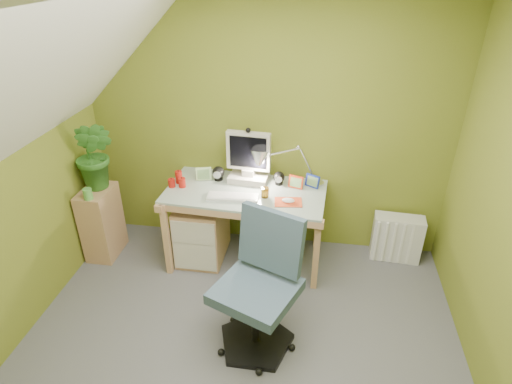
# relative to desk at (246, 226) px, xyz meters

# --- Properties ---
(floor) EXTENTS (3.20, 3.20, 0.01)m
(floor) POSITION_rel_desk_xyz_m (0.13, -1.23, -0.37)
(floor) COLOR #58585E
(floor) RESTS_ON ground
(wall_back) EXTENTS (3.20, 0.01, 2.40)m
(wall_back) POSITION_rel_desk_xyz_m (0.13, 0.37, 0.84)
(wall_back) COLOR olive
(wall_back) RESTS_ON floor
(slope_ceiling) EXTENTS (1.10, 3.20, 1.10)m
(slope_ceiling) POSITION_rel_desk_xyz_m (-0.87, -1.23, 1.49)
(slope_ceiling) COLOR white
(slope_ceiling) RESTS_ON wall_left
(desk) EXTENTS (1.39, 0.75, 0.72)m
(desk) POSITION_rel_desk_xyz_m (0.00, 0.00, 0.00)
(desk) COLOR tan
(desk) RESTS_ON floor
(monitor) EXTENTS (0.36, 0.23, 0.47)m
(monitor) POSITION_rel_desk_xyz_m (0.00, 0.18, 0.60)
(monitor) COLOR #BBB3A8
(monitor) RESTS_ON desk
(speaker_left) EXTENTS (0.12, 0.12, 0.13)m
(speaker_left) POSITION_rel_desk_xyz_m (-0.27, 0.16, 0.43)
(speaker_left) COLOR black
(speaker_left) RESTS_ON desk
(speaker_right) EXTENTS (0.10, 0.10, 0.12)m
(speaker_right) POSITION_rel_desk_xyz_m (0.27, 0.16, 0.42)
(speaker_right) COLOR black
(speaker_right) RESTS_ON desk
(keyboard) EXTENTS (0.43, 0.16, 0.02)m
(keyboard) POSITION_rel_desk_xyz_m (-0.08, -0.14, 0.37)
(keyboard) COLOR silver
(keyboard) RESTS_ON desk
(mousepad) EXTENTS (0.24, 0.18, 0.01)m
(mousepad) POSITION_rel_desk_xyz_m (0.38, -0.14, 0.37)
(mousepad) COLOR #D34721
(mousepad) RESTS_ON desk
(mouse) EXTENTS (0.11, 0.08, 0.04)m
(mouse) POSITION_rel_desk_xyz_m (0.38, -0.14, 0.38)
(mouse) COLOR white
(mouse) RESTS_ON mousepad
(amber_tumbler) EXTENTS (0.08, 0.08, 0.08)m
(amber_tumbler) POSITION_rel_desk_xyz_m (0.18, -0.08, 0.40)
(amber_tumbler) COLOR #926515
(amber_tumbler) RESTS_ON desk
(candle_cluster) EXTENTS (0.15, 0.13, 0.11)m
(candle_cluster) POSITION_rel_desk_xyz_m (-0.60, 0.01, 0.42)
(candle_cluster) COLOR #B3180F
(candle_cluster) RESTS_ON desk
(photo_frame_red) EXTENTS (0.13, 0.06, 0.11)m
(photo_frame_red) POSITION_rel_desk_xyz_m (0.42, 0.12, 0.42)
(photo_frame_red) COLOR red
(photo_frame_red) RESTS_ON desk
(photo_frame_blue) EXTENTS (0.12, 0.08, 0.11)m
(photo_frame_blue) POSITION_rel_desk_xyz_m (0.56, 0.16, 0.42)
(photo_frame_blue) COLOR navy
(photo_frame_blue) RESTS_ON desk
(photo_frame_green) EXTENTS (0.14, 0.05, 0.12)m
(photo_frame_green) POSITION_rel_desk_xyz_m (-0.40, 0.14, 0.42)
(photo_frame_green) COLOR #B1D391
(photo_frame_green) RESTS_ON desk
(desk_lamp) EXTENTS (0.54, 0.32, 0.54)m
(desk_lamp) POSITION_rel_desk_xyz_m (0.45, 0.18, 0.63)
(desk_lamp) COLOR #ACADB1
(desk_lamp) RESTS_ON desk
(side_ledge) EXTENTS (0.25, 0.39, 0.67)m
(side_ledge) POSITION_rel_desk_xyz_m (-1.32, -0.11, -0.03)
(side_ledge) COLOR tan
(side_ledge) RESTS_ON floor
(potted_plant) EXTENTS (0.39, 0.33, 0.64)m
(potted_plant) POSITION_rel_desk_xyz_m (-1.29, -0.06, 0.63)
(potted_plant) COLOR #306B23
(potted_plant) RESTS_ON side_ledge
(green_cup) EXTENTS (0.08, 0.08, 0.10)m
(green_cup) POSITION_rel_desk_xyz_m (-1.30, -0.26, 0.36)
(green_cup) COLOR #5AA545
(green_cup) RESTS_ON side_ledge
(task_chair) EXTENTS (0.76, 0.76, 1.05)m
(task_chair) POSITION_rel_desk_xyz_m (0.24, -0.97, 0.16)
(task_chair) COLOR #394D5E
(task_chair) RESTS_ON floor
(radiator) EXTENTS (0.45, 0.20, 0.44)m
(radiator) POSITION_rel_desk_xyz_m (1.36, 0.23, -0.14)
(radiator) COLOR silver
(radiator) RESTS_ON floor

